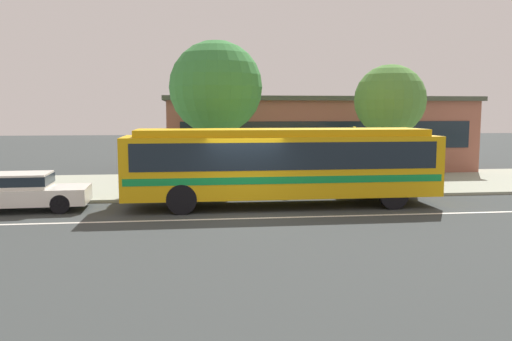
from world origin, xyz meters
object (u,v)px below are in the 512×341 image
sedan_behind_bus (13,190)px  pedestrian_walking_along_curb (211,167)px  pedestrian_waiting_near_sign (297,167)px  street_tree_near_stop (216,88)px  bus_stop_sign (354,150)px  pedestrian_standing_by_tree (222,165)px  street_tree_mid_block (390,101)px  transit_bus (282,161)px

sedan_behind_bus → pedestrian_walking_along_curb: bearing=20.0°
pedestrian_waiting_near_sign → street_tree_near_stop: street_tree_near_stop is taller
sedan_behind_bus → street_tree_near_stop: bearing=32.3°
bus_stop_sign → pedestrian_walking_along_curb: bearing=174.5°
pedestrian_waiting_near_sign → pedestrian_standing_by_tree: size_ratio=0.98×
pedestrian_waiting_near_sign → bus_stop_sign: bearing=-12.3°
sedan_behind_bus → pedestrian_walking_along_curb: pedestrian_walking_along_curb is taller
street_tree_mid_block → transit_bus: bearing=-142.4°
transit_bus → pedestrian_waiting_near_sign: bearing=67.2°
sedan_behind_bus → pedestrian_standing_by_tree: pedestrian_standing_by_tree is taller
transit_bus → pedestrian_standing_by_tree: size_ratio=6.31×
sedan_behind_bus → pedestrian_waiting_near_sign: (10.29, 2.40, 0.41)m
pedestrian_waiting_near_sign → street_tree_near_stop: (-3.18, 2.10, 3.26)m
pedestrian_waiting_near_sign → street_tree_near_stop: bearing=146.6°
pedestrian_waiting_near_sign → pedestrian_standing_by_tree: 3.16m
sedan_behind_bus → pedestrian_standing_by_tree: size_ratio=2.73×
sedan_behind_bus → bus_stop_sign: size_ratio=1.80×
street_tree_near_stop → bus_stop_sign: bearing=-25.5°
transit_bus → street_tree_mid_block: bearing=37.6°
transit_bus → pedestrian_standing_by_tree: (-1.94, 3.48, -0.46)m
pedestrian_walking_along_curb → transit_bus: bearing=-47.4°
pedestrian_waiting_near_sign → street_tree_near_stop: 5.02m
bus_stop_sign → street_tree_mid_block: 3.83m
street_tree_near_stop → street_tree_mid_block: street_tree_near_stop is taller
bus_stop_sign → transit_bus: bearing=-147.5°
pedestrian_waiting_near_sign → pedestrian_standing_by_tree: bearing=163.5°
transit_bus → bus_stop_sign: bus_stop_sign is taller
sedan_behind_bus → street_tree_near_stop: 9.18m
pedestrian_standing_by_tree → bus_stop_sign: bearing=-14.7°
bus_stop_sign → street_tree_near_stop: bearing=154.5°
transit_bus → bus_stop_sign: bearing=32.5°
sedan_behind_bus → street_tree_mid_block: bearing=15.7°
transit_bus → bus_stop_sign: (3.31, 2.10, 0.21)m
transit_bus → pedestrian_standing_by_tree: bearing=119.1°
pedestrian_walking_along_curb → bus_stop_sign: 5.81m
sedan_behind_bus → pedestrian_waiting_near_sign: 10.58m
pedestrian_walking_along_curb → bus_stop_sign: bearing=-5.5°
pedestrian_waiting_near_sign → street_tree_mid_block: size_ratio=0.32×
pedestrian_walking_along_curb → pedestrian_standing_by_tree: pedestrian_standing_by_tree is taller
bus_stop_sign → street_tree_near_stop: (-5.40, 2.58, 2.58)m
transit_bus → pedestrian_walking_along_curb: transit_bus is taller
pedestrian_waiting_near_sign → street_tree_mid_block: (4.56, 1.77, 2.71)m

